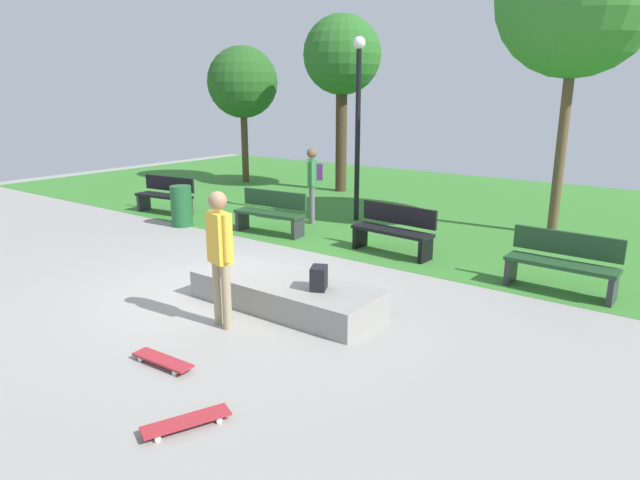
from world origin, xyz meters
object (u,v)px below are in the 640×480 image
at_px(lamp_post, 358,112).
at_px(trash_bin, 182,206).
at_px(skateboard_by_ledge, 163,360).
at_px(skateboard_spare, 186,421).
at_px(tree_young_birch, 342,57).
at_px(tree_tall_oak, 243,83).
at_px(park_bench_far_right, 166,194).
at_px(backpack_on_ledge, 319,278).
at_px(pedestrian_with_backpack, 313,178).
at_px(concrete_ledge, 285,294).
at_px(park_bench_near_lamppost, 562,261).
at_px(skater_performing_trick, 220,249).
at_px(park_bench_near_path, 394,229).
at_px(park_bench_by_oak, 271,211).

relative_size(lamp_post, trash_bin, 4.50).
xyz_separation_m(skateboard_by_ledge, lamp_post, (-2.17, 7.39, 2.47)).
bearing_deg(skateboard_spare, tree_young_birch, 117.81).
relative_size(tree_tall_oak, trash_bin, 4.81).
relative_size(park_bench_far_right, trash_bin, 1.78).
height_order(skateboard_by_ledge, tree_tall_oak, tree_tall_oak).
xyz_separation_m(backpack_on_ledge, tree_tall_oak, (-8.94, 7.92, 2.72)).
height_order(skateboard_by_ledge, pedestrian_with_backpack, pedestrian_with_backpack).
relative_size(concrete_ledge, skateboard_spare, 3.45).
height_order(park_bench_near_lamppost, pedestrian_with_backpack, pedestrian_with_backpack).
bearing_deg(skateboard_spare, skateboard_by_ledge, 151.12).
bearing_deg(skater_performing_trick, tree_young_birch, 115.72).
xyz_separation_m(skater_performing_trick, tree_young_birch, (-4.51, 9.35, 2.91)).
distance_m(park_bench_far_right, trash_bin, 1.58).
relative_size(skateboard_spare, park_bench_near_path, 0.50).
distance_m(concrete_ledge, lamp_post, 6.12).
bearing_deg(skateboard_by_ledge, skateboard_spare, -28.88).
relative_size(skater_performing_trick, park_bench_near_path, 1.09).
bearing_deg(lamp_post, park_bench_far_right, -153.39).
bearing_deg(skateboard_spare, park_bench_near_lamppost, 72.20).
distance_m(skateboard_by_ledge, park_bench_by_oak, 6.03).
height_order(tree_tall_oak, lamp_post, tree_tall_oak).
bearing_deg(skateboard_by_ledge, park_bench_near_lamppost, 59.84).
height_order(skateboard_spare, park_bench_by_oak, park_bench_by_oak).
xyz_separation_m(concrete_ledge, pedestrian_with_backpack, (-2.83, 4.40, 0.85)).
distance_m(park_bench_far_right, lamp_post, 5.24).
bearing_deg(skater_performing_trick, park_bench_far_right, 146.93).
distance_m(skater_performing_trick, lamp_post, 6.69).
height_order(skater_performing_trick, trash_bin, skater_performing_trick).
bearing_deg(concrete_ledge, pedestrian_with_backpack, 122.70).
height_order(tree_tall_oak, trash_bin, tree_tall_oak).
bearing_deg(pedestrian_with_backpack, skateboard_spare, -61.05).
height_order(park_bench_far_right, pedestrian_with_backpack, pedestrian_with_backpack).
height_order(backpack_on_ledge, pedestrian_with_backpack, pedestrian_with_backpack).
bearing_deg(park_bench_far_right, trash_bin, -25.94).
bearing_deg(park_bench_by_oak, skateboard_by_ledge, -60.35).
xyz_separation_m(park_bench_near_lamppost, trash_bin, (-8.04, -0.58, -0.02)).
bearing_deg(pedestrian_with_backpack, backpack_on_ledge, -52.19).
relative_size(concrete_ledge, park_bench_far_right, 1.71).
bearing_deg(park_bench_near_lamppost, skateboard_spare, -107.80).
xyz_separation_m(skater_performing_trick, tree_tall_oak, (-8.13, 8.91, 2.22)).
height_order(park_bench_by_oak, trash_bin, trash_bin).
bearing_deg(tree_young_birch, backpack_on_ledge, -57.53).
distance_m(trash_bin, pedestrian_with_backpack, 3.06).
bearing_deg(lamp_post, backpack_on_ledge, -62.32).
bearing_deg(park_bench_near_path, skateboard_by_ledge, -89.13).
height_order(concrete_ledge, tree_young_birch, tree_young_birch).
xyz_separation_m(skateboard_spare, park_bench_near_lamppost, (1.84, 5.74, 0.42)).
bearing_deg(trash_bin, park_bench_by_oak, 18.47).
distance_m(skateboard_by_ledge, park_bench_far_right, 8.34).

